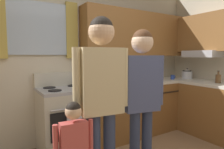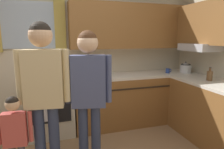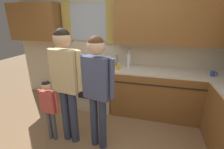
% 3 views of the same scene
% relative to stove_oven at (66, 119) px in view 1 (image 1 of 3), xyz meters
% --- Properties ---
extents(back_wall_unit, '(4.60, 0.42, 2.60)m').
position_rel_stove_oven_xyz_m(back_wall_unit, '(0.37, 0.27, 1.01)').
color(back_wall_unit, beige).
rests_on(back_wall_unit, ground).
extents(kitchen_counter_run, '(2.22, 2.23, 0.90)m').
position_rel_stove_oven_xyz_m(kitchen_counter_run, '(1.82, -0.47, -0.02)').
color(kitchen_counter_run, brown).
rests_on(kitchen_counter_run, ground).
extents(stove_oven, '(0.71, 0.67, 1.10)m').
position_rel_stove_oven_xyz_m(stove_oven, '(0.00, 0.00, 0.00)').
color(stove_oven, beige).
rests_on(stove_oven, ground).
extents(bottle_squat_brown, '(0.08, 0.08, 0.21)m').
position_rel_stove_oven_xyz_m(bottle_squat_brown, '(2.31, -0.84, 0.51)').
color(bottle_squat_brown, brown).
rests_on(bottle_squat_brown, kitchen_counter_run).
extents(bottle_tall_clear, '(0.07, 0.07, 0.37)m').
position_rel_stove_oven_xyz_m(bottle_tall_clear, '(0.64, 0.06, 0.57)').
color(bottle_tall_clear, silver).
rests_on(bottle_tall_clear, kitchen_counter_run).
extents(mug_cobalt_blue, '(0.11, 0.07, 0.08)m').
position_rel_stove_oven_xyz_m(mug_cobalt_blue, '(2.07, -0.10, 0.48)').
color(mug_cobalt_blue, '#2D479E').
rests_on(mug_cobalt_blue, kitchen_counter_run).
extents(mug_mustard_yellow, '(0.12, 0.08, 0.09)m').
position_rel_stove_oven_xyz_m(mug_mustard_yellow, '(0.49, -0.16, 0.48)').
color(mug_mustard_yellow, gold).
rests_on(mug_mustard_yellow, kitchen_counter_run).
extents(stovetop_kettle, '(0.27, 0.20, 0.21)m').
position_rel_stove_oven_xyz_m(stovetop_kettle, '(2.39, -0.17, 0.53)').
color(stovetop_kettle, silver).
rests_on(stovetop_kettle, kitchen_counter_run).
extents(adult_holding_child, '(0.52, 0.23, 1.69)m').
position_rel_stove_oven_xyz_m(adult_holding_child, '(-0.03, -1.11, 0.60)').
color(adult_holding_child, '#2D3856').
rests_on(adult_holding_child, ground).
extents(adult_in_plaid, '(0.49, 0.23, 1.61)m').
position_rel_stove_oven_xyz_m(adult_in_plaid, '(0.42, -1.12, 0.55)').
color(adult_in_plaid, '#2D3856').
rests_on(adult_in_plaid, ground).
extents(small_child, '(0.33, 0.13, 0.99)m').
position_rel_stove_oven_xyz_m(small_child, '(-0.32, -1.17, 0.15)').
color(small_child, '#4C4C56').
rests_on(small_child, ground).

